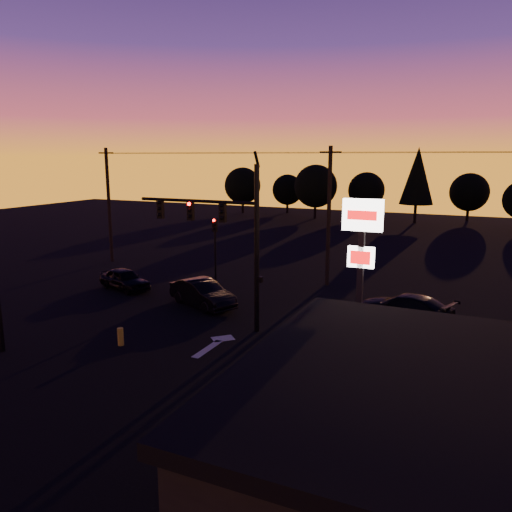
{
  "coord_description": "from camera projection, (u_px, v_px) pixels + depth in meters",
  "views": [
    {
      "loc": [
        11.15,
        -16.95,
        8.35
      ],
      "look_at": [
        1.0,
        5.0,
        3.5
      ],
      "focal_mm": 35.0,
      "sensor_mm": 36.0,
      "label": 1
    }
  ],
  "objects": [
    {
      "name": "car_mid",
      "position": [
        202.0,
        293.0,
        28.17
      ],
      "size": [
        4.81,
        3.34,
        1.5
      ],
      "primitive_type": "imported",
      "rotation": [
        0.0,
        0.0,
        1.14
      ],
      "color": "black",
      "rests_on": "ground"
    },
    {
      "name": "car_right",
      "position": [
        405.0,
        308.0,
        25.57
      ],
      "size": [
        5.34,
        3.54,
        1.44
      ],
      "primitive_type": "imported",
      "rotation": [
        0.0,
        0.0,
        -1.91
      ],
      "color": "black",
      "rests_on": "ground"
    },
    {
      "name": "ground",
      "position": [
        186.0,
        355.0,
        21.31
      ],
      "size": [
        120.0,
        120.0,
        0.0
      ],
      "primitive_type": "plane",
      "color": "black",
      "rests_on": "ground"
    },
    {
      "name": "tree_1",
      "position": [
        288.0,
        190.0,
        74.39
      ],
      "size": [
        4.54,
        4.54,
        5.71
      ],
      "color": "black",
      "rests_on": "ground"
    },
    {
      "name": "tree_4",
      "position": [
        417.0,
        176.0,
        62.52
      ],
      "size": [
        4.18,
        4.18,
        9.5
      ],
      "color": "black",
      "rests_on": "ground"
    },
    {
      "name": "utility_pole_0",
      "position": [
        109.0,
        205.0,
        39.45
      ],
      "size": [
        1.4,
        0.26,
        9.0
      ],
      "color": "black",
      "rests_on": "ground"
    },
    {
      "name": "secondary_signal",
      "position": [
        215.0,
        241.0,
        33.03
      ],
      "size": [
        0.3,
        0.31,
        4.35
      ],
      "color": "black",
      "rests_on": "ground"
    },
    {
      "name": "utility_pole_1",
      "position": [
        329.0,
        216.0,
        32.05
      ],
      "size": [
        1.4,
        0.26,
        9.0
      ],
      "color": "black",
      "rests_on": "ground"
    },
    {
      "name": "traffic_signal_mast",
      "position": [
        226.0,
        229.0,
        23.94
      ],
      "size": [
        6.79,
        0.52,
        8.58
      ],
      "color": "black",
      "rests_on": "ground"
    },
    {
      "name": "tree_2",
      "position": [
        316.0,
        186.0,
        67.29
      ],
      "size": [
        5.77,
        5.78,
        7.26
      ],
      "color": "black",
      "rests_on": "ground"
    },
    {
      "name": "bollard",
      "position": [
        121.0,
        337.0,
        22.35
      ],
      "size": [
        0.27,
        0.27,
        0.81
      ],
      "primitive_type": "cylinder",
      "color": "gold",
      "rests_on": "ground"
    },
    {
      "name": "pylon_sign",
      "position": [
        361.0,
        249.0,
        18.8
      ],
      "size": [
        1.5,
        0.28,
        6.8
      ],
      "color": "black",
      "rests_on": "ground"
    },
    {
      "name": "lane_arrow",
      "position": [
        215.0,
        344.0,
        22.59
      ],
      "size": [
        1.2,
        3.1,
        0.01
      ],
      "color": "beige",
      "rests_on": "ground"
    },
    {
      "name": "suv_parked",
      "position": [
        342.0,
        389.0,
        16.55
      ],
      "size": [
        3.26,
        5.8,
        1.53
      ],
      "primitive_type": "imported",
      "rotation": [
        0.0,
        0.0,
        -0.14
      ],
      "color": "black",
      "rests_on": "ground"
    },
    {
      "name": "power_wires",
      "position": [
        331.0,
        153.0,
        31.27
      ],
      "size": [
        36.0,
        1.22,
        0.07
      ],
      "color": "black",
      "rests_on": "ground"
    },
    {
      "name": "tree_3",
      "position": [
        366.0,
        190.0,
        68.5
      ],
      "size": [
        4.95,
        4.95,
        6.22
      ],
      "color": "black",
      "rests_on": "ground"
    },
    {
      "name": "car_left",
      "position": [
        125.0,
        279.0,
        31.73
      ],
      "size": [
        4.21,
        2.65,
        1.34
      ],
      "primitive_type": "imported",
      "rotation": [
        0.0,
        0.0,
        1.28
      ],
      "color": "black",
      "rests_on": "ground"
    },
    {
      "name": "tree_5",
      "position": [
        469.0,
        192.0,
        64.93
      ],
      "size": [
        4.95,
        4.95,
        6.22
      ],
      "color": "black",
      "rests_on": "ground"
    },
    {
      "name": "tree_0",
      "position": [
        243.0,
        186.0,
        74.07
      ],
      "size": [
        5.36,
        5.36,
        6.74
      ],
      "color": "black",
      "rests_on": "ground"
    }
  ]
}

